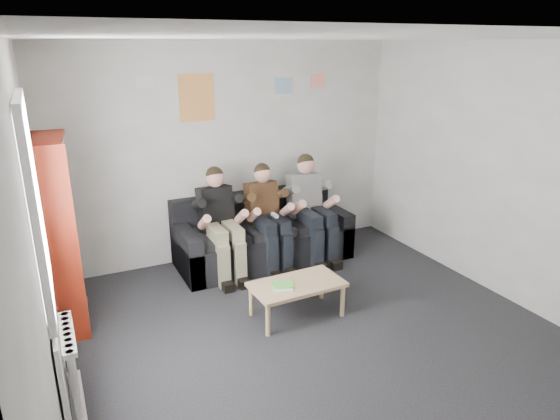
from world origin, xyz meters
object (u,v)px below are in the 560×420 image
coffee_table (297,287)px  person_middle (268,217)px  sofa (262,238)px  person_left (221,224)px  bookshelf (61,234)px  person_right (312,209)px

coffee_table → person_middle: (0.25, 1.25, 0.32)m
person_middle → sofa: bearing=89.7°
person_left → person_middle: size_ratio=1.02×
coffee_table → person_left: person_left is taller
sofa → coffee_table: bearing=-99.9°
bookshelf → person_right: (2.94, 0.35, -0.27)m
person_left → coffee_table: bearing=-78.6°
person_left → person_middle: 0.61m
sofa → person_middle: 0.39m
person_middle → coffee_table: bearing=-101.8°
person_right → coffee_table: bearing=-119.3°
sofa → person_right: size_ratio=1.62×
bookshelf → person_middle: bookshelf is taller
bookshelf → person_left: size_ratio=1.44×
sofa → coffee_table: sofa is taller
person_middle → person_right: size_ratio=0.96×
person_right → person_middle: bearing=-174.9°
person_right → sofa: bearing=167.1°
coffee_table → person_right: person_right is taller
bookshelf → person_left: bearing=17.4°
coffee_table → person_middle: bearing=78.5°
person_middle → person_right: (0.61, -0.00, 0.02)m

